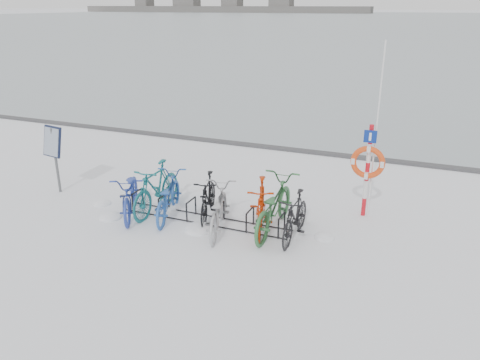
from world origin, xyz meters
name	(u,v)px	position (x,y,z in m)	size (l,w,h in m)	color
ground	(206,220)	(0.00, 0.00, 0.00)	(900.00, 900.00, 0.00)	white
ice_sheet	(426,20)	(0.00, 155.00, 0.01)	(400.00, 298.00, 0.02)	#9EABB3
quay_edge	(283,149)	(0.00, 5.90, 0.05)	(400.00, 0.25, 0.10)	#3F3F42
bike_rack	(205,213)	(0.00, 0.00, 0.18)	(4.00, 0.48, 0.46)	black
info_board	(53,145)	(-4.29, 0.10, 1.27)	(0.62, 0.32, 1.76)	#595B5E
lifebuoy_station	(368,162)	(3.28, 1.58, 1.32)	(0.76, 0.22, 3.92)	red
shoreline	(214,7)	(-122.02, 260.00, 2.79)	(180.00, 12.00, 9.50)	#4C4C4C
bike_0	(131,192)	(-1.77, -0.28, 0.54)	(0.71, 2.04, 1.07)	#273B98
bike_1	(156,187)	(-1.30, 0.07, 0.60)	(0.57, 2.00, 1.20)	#16666D
bike_2	(167,195)	(-0.92, -0.08, 0.51)	(0.68, 1.95, 1.02)	#2556A9
bike_3	(208,196)	(-0.03, 0.23, 0.52)	(0.49, 1.73, 1.04)	black
bike_4	(218,208)	(0.46, -0.31, 0.51)	(0.67, 1.93, 1.01)	#9B9DA2
bike_5	(261,205)	(1.32, 0.04, 0.57)	(0.54, 1.91, 1.15)	#B32904
bike_6	(273,204)	(1.55, 0.16, 0.59)	(0.78, 2.25, 1.18)	#2F6837
bike_7	(295,215)	(2.10, -0.03, 0.51)	(0.48, 1.69, 1.02)	black
snow_drifts	(184,221)	(-0.44, -0.20, 0.00)	(5.91, 1.83, 0.23)	white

